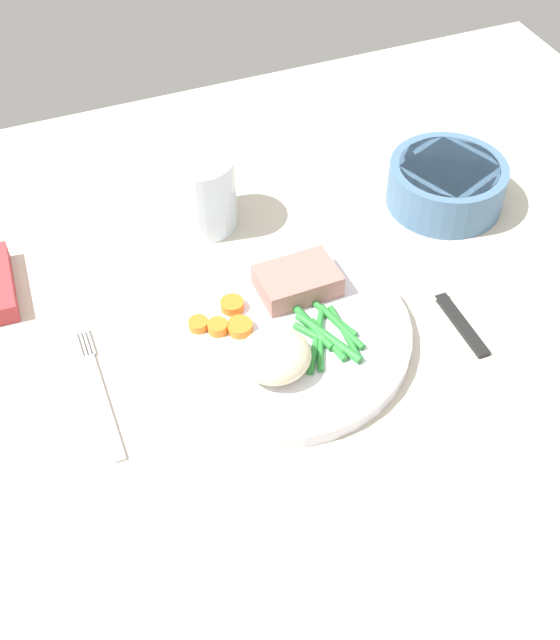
{
  "coord_description": "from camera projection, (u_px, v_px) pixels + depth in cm",
  "views": [
    {
      "loc": [
        -19.53,
        -52.62,
        62.69
      ],
      "look_at": [
        0.25,
        -2.93,
        4.6
      ],
      "focal_mm": 44.8,
      "sensor_mm": 36.0,
      "label": 1
    }
  ],
  "objects": [
    {
      "name": "knife",
      "position": [
        436.0,
        292.0,
        0.85
      ],
      "size": [
        1.7,
        20.5,
        0.64
      ],
      "rotation": [
        0.0,
        0.0,
        0.01
      ],
      "color": "black",
      "rests_on": "dining_table"
    },
    {
      "name": "salad_bowl",
      "position": [
        447.0,
        182.0,
        0.93
      ],
      "size": [
        13.69,
        13.69,
        5.35
      ],
      "color": "#4C7299",
      "rests_on": "dining_table"
    },
    {
      "name": "meat_portion",
      "position": [
        297.0,
        281.0,
        0.82
      ],
      "size": [
        8.28,
        5.81,
        2.52
      ],
      "primitive_type": "cube",
      "rotation": [
        0.0,
        0.0,
        0.02
      ],
      "color": "#B2756B",
      "rests_on": "dinner_plate"
    },
    {
      "name": "dinner_plate",
      "position": [
        280.0,
        332.0,
        0.8
      ],
      "size": [
        26.87,
        26.87,
        1.6
      ],
      "primitive_type": "cylinder",
      "color": "white",
      "rests_on": "dining_table"
    },
    {
      "name": "water_glass",
      "position": [
        202.0,
        196.0,
        0.9
      ],
      "size": [
        7.92,
        7.92,
        8.95
      ],
      "color": "silver",
      "rests_on": "dining_table"
    },
    {
      "name": "dining_table",
      "position": [
        267.0,
        325.0,
        0.83
      ],
      "size": [
        120.0,
        90.0,
        2.0
      ],
      "color": "beige",
      "rests_on": "ground"
    },
    {
      "name": "fork",
      "position": [
        100.0,
        392.0,
        0.76
      ],
      "size": [
        1.44,
        16.6,
        0.4
      ],
      "rotation": [
        0.0,
        0.0,
        0.01
      ],
      "color": "silver",
      "rests_on": "dining_table"
    },
    {
      "name": "carrot_slices",
      "position": [
        225.0,
        320.0,
        0.8
      ],
      "size": [
        6.19,
        5.6,
        1.05
      ],
      "color": "orange",
      "rests_on": "dinner_plate"
    },
    {
      "name": "green_beans",
      "position": [
        326.0,
        333.0,
        0.79
      ],
      "size": [
        6.7,
        10.25,
        0.89
      ],
      "color": "#2D8C38",
      "rests_on": "dinner_plate"
    },
    {
      "name": "mashed_potatoes",
      "position": [
        275.0,
        356.0,
        0.75
      ],
      "size": [
        6.87,
        6.58,
        3.85
      ],
      "primitive_type": "ellipsoid",
      "color": "beige",
      "rests_on": "dinner_plate"
    }
  ]
}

